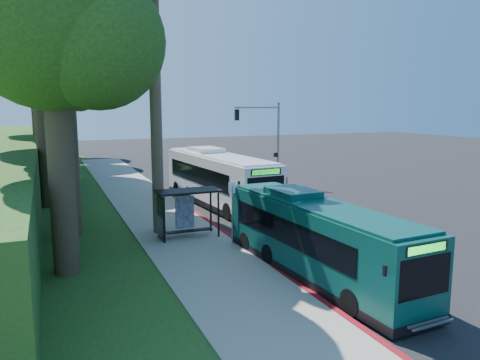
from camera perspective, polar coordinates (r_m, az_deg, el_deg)
name	(u,v)px	position (r m, az deg, el deg)	size (l,w,h in m)	color
ground	(283,214)	(29.60, 5.21, -4.18)	(140.00, 140.00, 0.00)	black
sidewalk	(169,225)	(27.03, -8.67, -5.40)	(4.50, 70.00, 0.12)	gray
red_curb	(232,238)	(24.03, -0.94, -7.13)	(0.25, 30.00, 0.13)	maroon
grass_verge	(59,215)	(31.18, -21.19, -4.03)	(8.00, 70.00, 0.06)	#234719
bus_shelter	(183,204)	(23.95, -6.99, -2.95)	(3.20, 1.51, 2.55)	black
stop_sign_pole	(232,204)	(22.49, -0.96, -2.96)	(0.35, 0.06, 3.17)	gray
traffic_signal_pole	(268,134)	(39.50, 3.37, 5.67)	(4.10, 0.30, 7.00)	gray
tree_0	(61,14)	(25.82, -20.94, 18.38)	(8.40, 8.00, 15.70)	#382B1E
tree_1	(39,10)	(33.93, -23.31, 18.49)	(10.50, 10.00, 18.26)	#382B1E
tree_2	(61,59)	(41.61, -20.95, 13.62)	(8.82, 8.40, 15.12)	#382B1E
tree_3	(35,49)	(49.68, -23.74, 14.37)	(10.08, 9.60, 17.28)	#382B1E
tree_4	(61,79)	(57.53, -20.96, 11.46)	(8.40, 8.00, 14.14)	#382B1E
tree_5	(67,88)	(65.53, -20.29, 10.47)	(7.35, 7.00, 12.86)	#382B1E
tree_6	(55,26)	(19.64, -21.60, 17.04)	(7.56, 7.20, 13.74)	#382B1E
white_bus	(218,178)	(31.86, -2.74, 0.20)	(3.76, 12.92, 3.80)	silver
teal_bus	(315,237)	(19.02, 9.14, -6.87)	(2.96, 11.04, 3.26)	#0B3D36
pickup	(246,181)	(37.35, 0.70, -0.16)	(2.54, 5.52, 1.53)	silver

